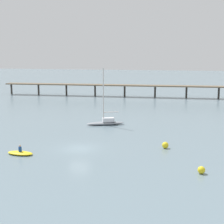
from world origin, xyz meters
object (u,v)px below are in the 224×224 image
object	(u,v)px
sailboat_gray	(106,121)
dinghy_yellow	(20,153)
pier	(179,85)
mooring_buoy_outer	(201,170)
mooring_buoy_mid	(165,145)

from	to	relation	value
sailboat_gray	dinghy_yellow	distance (m)	18.87
pier	sailboat_gray	xyz separation A→B (m)	(-10.26, -37.24, -2.82)
sailboat_gray	dinghy_yellow	bearing A→B (deg)	-107.31
pier	dinghy_yellow	size ratio (longest dim) A/B	23.48
sailboat_gray	mooring_buoy_outer	size ratio (longest dim) A/B	12.60
sailboat_gray	mooring_buoy_mid	size ratio (longest dim) A/B	11.60
sailboat_gray	mooring_buoy_outer	bearing A→B (deg)	-54.07
sailboat_gray	dinghy_yellow	xyz separation A→B (m)	(-5.61, -18.01, -0.43)
mooring_buoy_mid	dinghy_yellow	bearing A→B (deg)	-158.49
mooring_buoy_mid	sailboat_gray	bearing A→B (deg)	131.47
pier	mooring_buoy_mid	distance (m)	49.05
mooring_buoy_outer	sailboat_gray	bearing A→B (deg)	125.93
dinghy_yellow	mooring_buoy_mid	distance (m)	17.16
dinghy_yellow	mooring_buoy_outer	xyz separation A→B (m)	(19.97, -1.80, 0.16)
mooring_buoy_outer	pier	bearing A→B (deg)	94.11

